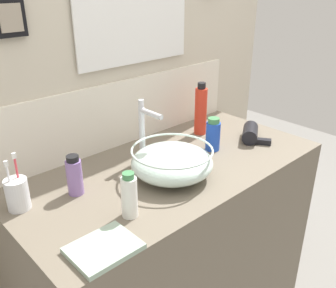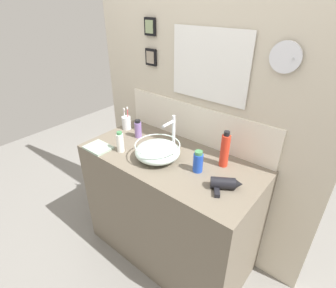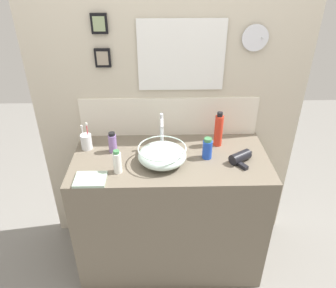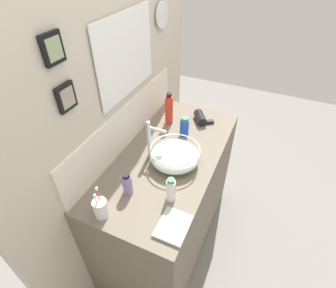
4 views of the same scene
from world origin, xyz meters
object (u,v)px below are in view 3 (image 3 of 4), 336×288
object	(u,v)px
toothbrush_cup	(86,142)
spray_bottle	(117,162)
glass_bowl_sink	(162,155)
hair_drier	(242,157)
hand_towel	(90,179)
shampoo_bottle	(219,130)
lotion_bottle	(113,143)
faucet	(162,130)
soap_dispenser	(207,149)

from	to	relation	value
toothbrush_cup	spray_bottle	distance (m)	0.36
glass_bowl_sink	toothbrush_cup	world-z (taller)	toothbrush_cup
hair_drier	hand_towel	distance (m)	0.95
shampoo_bottle	hair_drier	bearing A→B (deg)	-58.70
glass_bowl_sink	shampoo_bottle	xyz separation A→B (m)	(0.38, 0.21, 0.06)
shampoo_bottle	lotion_bottle	bearing A→B (deg)	-174.35
hair_drier	faucet	bearing A→B (deg)	163.40
faucet	hair_drier	xyz separation A→B (m)	(0.51, -0.15, -0.12)
toothbrush_cup	spray_bottle	size ratio (longest dim) A/B	1.25
faucet	shampoo_bottle	world-z (taller)	faucet
faucet	shampoo_bottle	bearing A→B (deg)	7.76
soap_dispenser	shampoo_bottle	world-z (taller)	shampoo_bottle
toothbrush_cup	soap_dispenser	xyz separation A→B (m)	(0.79, -0.13, 0.01)
glass_bowl_sink	hand_towel	world-z (taller)	glass_bowl_sink
soap_dispenser	toothbrush_cup	bearing A→B (deg)	170.48
spray_bottle	glass_bowl_sink	bearing A→B (deg)	18.84
soap_dispenser	lotion_bottle	xyz separation A→B (m)	(-0.61, 0.09, -0.00)
glass_bowl_sink	hair_drier	distance (m)	0.51
hand_towel	shampoo_bottle	bearing A→B (deg)	25.42
shampoo_bottle	hand_towel	distance (m)	0.90
glass_bowl_sink	lotion_bottle	world-z (taller)	lotion_bottle
toothbrush_cup	hand_towel	bearing A→B (deg)	-76.86
hand_towel	hair_drier	bearing A→B (deg)	10.95
faucet	soap_dispenser	size ratio (longest dim) A/B	1.80
soap_dispenser	lotion_bottle	world-z (taller)	same
faucet	lotion_bottle	xyz separation A→B (m)	(-0.32, -0.02, -0.08)
soap_dispenser	shampoo_bottle	xyz separation A→B (m)	(0.09, 0.16, 0.05)
toothbrush_cup	shampoo_bottle	distance (m)	0.89
lotion_bottle	hand_towel	distance (m)	0.33
faucet	hand_towel	bearing A→B (deg)	-141.96
faucet	spray_bottle	xyz separation A→B (m)	(-0.27, -0.25, -0.08)
hair_drier	hand_towel	size ratio (longest dim) A/B	1.04
hair_drier	soap_dispenser	world-z (taller)	soap_dispenser
faucet	soap_dispenser	world-z (taller)	faucet
soap_dispenser	spray_bottle	distance (m)	0.58
hair_drier	soap_dispenser	bearing A→B (deg)	168.39
shampoo_bottle	hand_towel	size ratio (longest dim) A/B	1.34
spray_bottle	faucet	bearing A→B (deg)	42.90
shampoo_bottle	hand_towel	world-z (taller)	shampoo_bottle
glass_bowl_sink	hair_drier	bearing A→B (deg)	0.79
hair_drier	hand_towel	xyz separation A→B (m)	(-0.93, -0.18, -0.02)
soap_dispenser	hand_towel	world-z (taller)	soap_dispenser
faucet	hair_drier	world-z (taller)	faucet
faucet	soap_dispenser	xyz separation A→B (m)	(0.29, -0.11, -0.08)
faucet	spray_bottle	size ratio (longest dim) A/B	1.70
faucet	hair_drier	bearing A→B (deg)	-16.60
soap_dispenser	lotion_bottle	size ratio (longest dim) A/B	1.00
hand_towel	toothbrush_cup	bearing A→B (deg)	103.14
lotion_bottle	glass_bowl_sink	bearing A→B (deg)	-23.38
shampoo_bottle	lotion_bottle	xyz separation A→B (m)	(-0.71, -0.07, -0.05)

